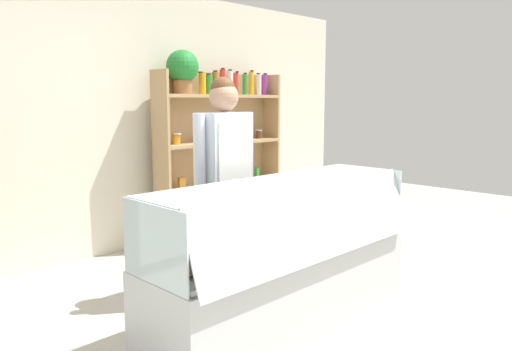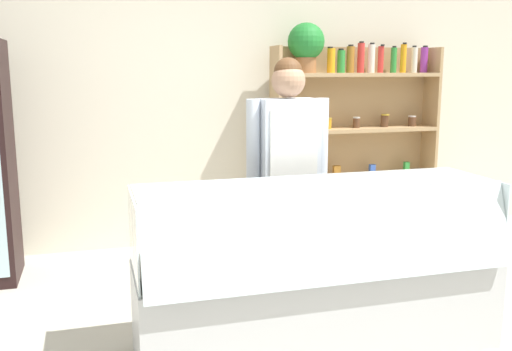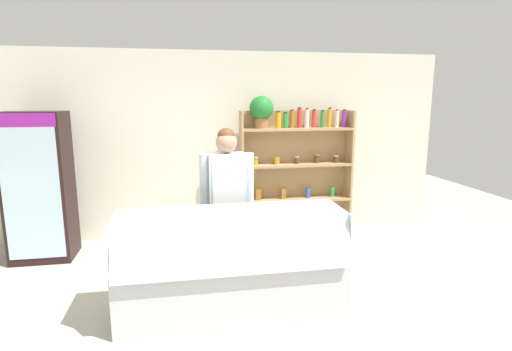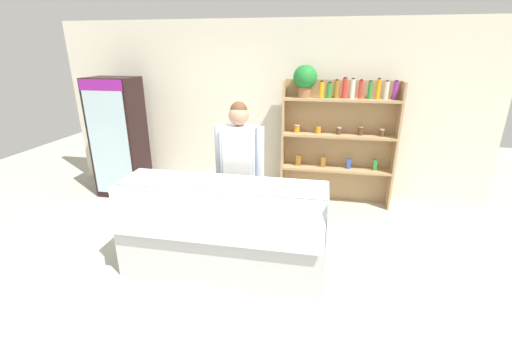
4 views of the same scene
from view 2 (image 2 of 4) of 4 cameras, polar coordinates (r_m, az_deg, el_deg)
name	(u,v)px [view 2 (image 2 of 4)]	position (r m, az deg, el deg)	size (l,w,h in m)	color
ground_plane	(326,340)	(3.71, 7.06, -15.97)	(12.00, 12.00, 0.00)	#B7B2A3
back_wall	(235,101)	(5.51, -2.07, 7.45)	(6.80, 0.10, 2.70)	silver
shelving_unit	(344,115)	(5.56, 8.82, 5.99)	(1.65, 0.34, 2.07)	tan
deli_display_case	(317,298)	(3.48, 6.07, -12.08)	(2.13, 0.71, 1.01)	silver
shop_clerk	(288,162)	(3.88, 3.20, 1.31)	(0.58, 0.25, 1.73)	#4C4233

